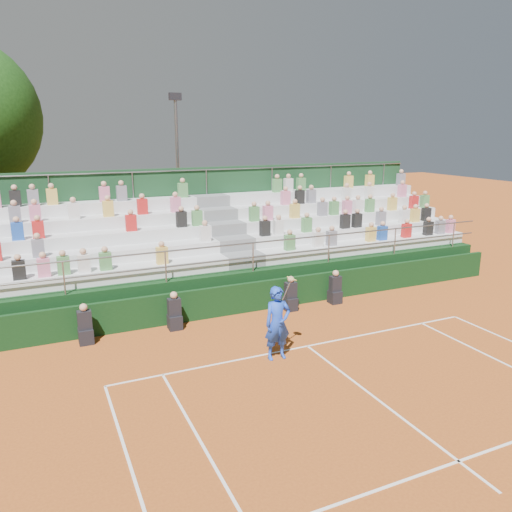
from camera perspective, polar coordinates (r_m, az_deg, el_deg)
name	(u,v)px	position (r m, az deg, el deg)	size (l,w,h in m)	color
ground	(307,346)	(14.24, 5.90, -10.22)	(90.00, 90.00, 0.00)	#AD511C
courtside_wall	(260,296)	(16.70, 0.43, -4.56)	(20.00, 0.15, 1.00)	black
line_officials	(229,306)	(15.85, -3.06, -5.71)	(8.69, 0.40, 1.19)	black
grandstand	(225,257)	(19.40, -3.58, -0.12)	(20.00, 5.20, 4.40)	black
tennis_player	(278,323)	(13.12, 2.48, -7.67)	(0.90, 0.50, 2.22)	blue
floodlight_mast	(177,159)	(25.82, -8.97, 10.95)	(0.60, 0.25, 7.64)	gray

